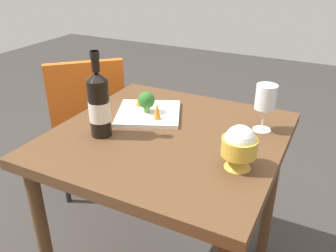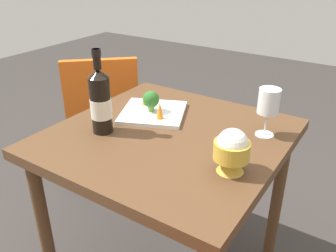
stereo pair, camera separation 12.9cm
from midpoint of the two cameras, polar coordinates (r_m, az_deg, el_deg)
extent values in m
cube|color=brown|center=(1.31, -2.81, -2.03)|extent=(0.82, 0.82, 0.04)
cylinder|color=brown|center=(1.51, -21.65, -17.37)|extent=(0.05, 0.05, 0.71)
cylinder|color=brown|center=(1.92, -6.55, -5.26)|extent=(0.05, 0.05, 0.71)
cylinder|color=brown|center=(1.69, 14.01, -10.72)|extent=(0.05, 0.05, 0.71)
cube|color=orange|center=(2.20, -14.39, 0.87)|extent=(0.57, 0.57, 0.02)
cube|color=orange|center=(1.95, -14.76, 4.26)|extent=(0.32, 0.30, 0.40)
cylinder|color=black|center=(2.45, -17.99, -2.74)|extent=(0.03, 0.03, 0.43)
cylinder|color=black|center=(2.45, -10.10, -1.75)|extent=(0.03, 0.03, 0.43)
cylinder|color=black|center=(2.16, -17.98, -6.98)|extent=(0.03, 0.03, 0.43)
cylinder|color=black|center=(2.16, -8.96, -5.84)|extent=(0.03, 0.03, 0.43)
cylinder|color=black|center=(1.29, -13.82, 2.72)|extent=(0.08, 0.08, 0.21)
cone|color=black|center=(1.24, -14.40, 7.77)|extent=(0.08, 0.08, 0.03)
cylinder|color=black|center=(1.23, -14.67, 9.98)|extent=(0.03, 0.03, 0.07)
cylinder|color=black|center=(1.22, -14.79, 11.01)|extent=(0.03, 0.03, 0.02)
cylinder|color=silver|center=(1.29, -13.77, 2.30)|extent=(0.08, 0.08, 0.07)
cylinder|color=white|center=(1.35, 12.23, -0.65)|extent=(0.07, 0.07, 0.00)
cylinder|color=white|center=(1.33, 12.41, 1.05)|extent=(0.01, 0.01, 0.08)
cylinder|color=white|center=(1.30, 12.78, 4.54)|extent=(0.08, 0.08, 0.09)
cone|color=gold|center=(1.10, 7.91, -5.66)|extent=(0.08, 0.08, 0.04)
cylinder|color=gold|center=(1.08, 8.08, -3.40)|extent=(0.11, 0.11, 0.05)
sphere|color=white|center=(1.07, 8.15, -2.35)|extent=(0.09, 0.09, 0.09)
cube|color=white|center=(1.45, -5.70, 1.98)|extent=(0.33, 0.33, 0.02)
cylinder|color=#729E4C|center=(1.44, -6.03, 2.72)|extent=(0.03, 0.03, 0.03)
sphere|color=#2D6B28|center=(1.42, -6.10, 4.12)|extent=(0.07, 0.07, 0.07)
cone|color=orange|center=(1.50, -7.06, 4.15)|extent=(0.04, 0.04, 0.05)
cone|color=orange|center=(1.37, -4.47, 2.39)|extent=(0.03, 0.03, 0.07)
camera|label=1|loc=(0.06, -92.86, -1.42)|focal=37.89mm
camera|label=2|loc=(0.06, 87.14, 1.42)|focal=37.89mm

